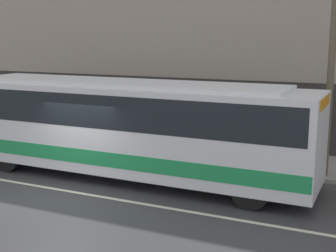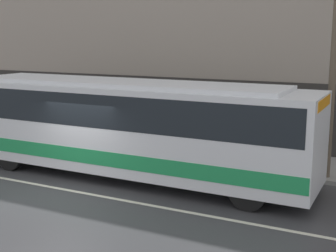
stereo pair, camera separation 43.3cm
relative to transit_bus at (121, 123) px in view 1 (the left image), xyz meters
The scene contains 5 objects.
ground_plane 2.74m from the transit_bus, 108.52° to the right, with size 60.00×60.00×0.00m, color #38383A.
sidewalk 4.01m from the transit_bus, 100.61° to the left, with size 60.00×3.15×0.14m.
lane_stripe 2.74m from the transit_bus, 108.52° to the right, with size 54.00×0.14×0.01m.
transit_bus is the anchor object (origin of this frame).
utility_pole_near 6.92m from the transit_bus, 22.11° to the left, with size 0.22×0.22×7.98m.
Camera 1 is at (8.27, -10.67, 4.48)m, focal length 50.00 mm.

